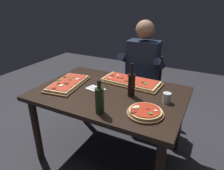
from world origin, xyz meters
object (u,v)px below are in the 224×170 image
Objects in this scene: diner_chair at (143,85)px; pizza_round_far at (145,112)px; pizza_rectangular_front at (131,82)px; oil_bottle_amber at (131,84)px; pizza_rectangular_left at (68,83)px; tumbler_near_camera at (167,98)px; wine_bottle_dark at (100,100)px; dining_table at (110,100)px; seated_diner at (141,70)px.

pizza_round_far is at bearing -70.83° from diner_chair.
oil_bottle_amber is (0.11, -0.27, 0.09)m from pizza_rectangular_front.
tumbler_near_camera is at bearing 5.83° from pizza_rectangular_left.
wine_bottle_dark reaches higher than tumbler_near_camera.
tumbler_near_camera is (0.43, -0.24, 0.02)m from pizza_rectangular_front.
dining_table is 4.87× the size of pizza_round_far.
diner_chair is (-0.38, 1.09, -0.27)m from pizza_round_far.
tumbler_near_camera is at bearing 69.79° from pizza_round_far.
oil_bottle_amber reaches higher than pizza_round_far.
diner_chair is (-0.05, 1.22, -0.36)m from wine_bottle_dark.
pizza_rectangular_left is 0.62× the size of diner_chair.
diner_chair is at bearing 109.17° from pizza_round_far.
pizza_rectangular_front is 0.65m from wine_bottle_dark.
oil_bottle_amber reaches higher than diner_chair.
seated_diner is at bearing 95.73° from pizza_rectangular_front.
diner_chair is (0.51, 0.92, -0.27)m from pizza_rectangular_left.
dining_table is 16.13× the size of tumbler_near_camera.
pizza_rectangular_left is 0.99m from tumbler_near_camera.
diner_chair is at bearing 100.78° from oil_bottle_amber.
oil_bottle_amber reaches higher than wine_bottle_dark.
wine_bottle_dark reaches higher than pizza_round_far.
pizza_rectangular_front reaches higher than dining_table.
dining_table is 1.05× the size of seated_diner.
pizza_rectangular_left is 1.08m from diner_chair.
dining_table is at bearing -175.84° from tumbler_near_camera.
seated_diner is (-0.48, 0.70, -0.04)m from tumbler_near_camera.
oil_bottle_amber is (0.67, 0.07, 0.09)m from pizza_rectangular_left.
pizza_rectangular_front is 0.48× the size of seated_diner.
dining_table is 0.87m from diner_chair.
pizza_rectangular_front is at bearing 123.00° from pizza_round_far.
wine_bottle_dark is at bearing -136.35° from tumbler_near_camera.
seated_diner is (-0.05, 0.46, -0.02)m from pizza_rectangular_front.
pizza_rectangular_left is 0.68m from oil_bottle_amber.
tumbler_near_camera reaches higher than dining_table.
diner_chair is 0.28m from seated_diner.
pizza_rectangular_front is 0.46m from seated_diner.
seated_diner is (0.00, -0.12, 0.26)m from diner_chair.
diner_chair is (-0.05, 0.58, -0.27)m from pizza_rectangular_front.
pizza_round_far is 0.93× the size of oil_bottle_amber.
pizza_rectangular_left is 0.90m from pizza_round_far.
pizza_rectangular_left is 6.21× the size of tumbler_near_camera.
pizza_rectangular_front and pizza_round_far have the same top height.
dining_table is at bearing 151.89° from pizza_round_far.
oil_bottle_amber is at bearing 74.22° from wine_bottle_dark.
pizza_rectangular_front and pizza_rectangular_left have the same top height.
pizza_round_far is at bearing -68.65° from seated_diner.
pizza_rectangular_front is 0.64m from diner_chair.
pizza_round_far is 3.31× the size of tumbler_near_camera.
diner_chair reaches higher than pizza_round_far.
seated_diner reaches higher than tumbler_near_camera.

